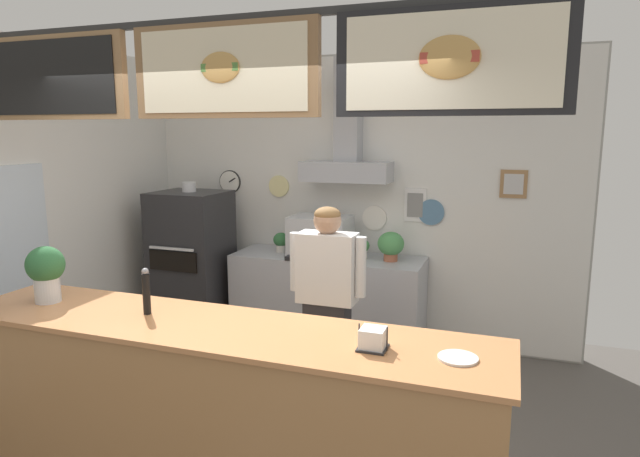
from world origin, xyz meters
TOP-DOWN VIEW (x-y plane):
  - back_wall_assembly at (0.00, 2.31)m, footprint 4.56×2.77m
  - service_counter at (0.00, -0.38)m, footprint 3.29×0.71m
  - back_prep_counter at (-0.15, 2.08)m, footprint 1.92×0.63m
  - pizza_oven at (-1.56, 1.82)m, footprint 0.71×0.69m
  - shop_worker at (0.29, 0.79)m, footprint 0.60×0.22m
  - espresso_machine at (-0.22, 2.05)m, footprint 0.58×0.51m
  - potted_sage at (-0.66, 2.10)m, footprint 0.16×0.16m
  - potted_basil at (0.49, 2.09)m, footprint 0.25×0.25m
  - potted_thyme at (0.20, 2.08)m, footprint 0.15×0.15m
  - napkin_holder at (0.94, -0.41)m, footprint 0.15×0.14m
  - basil_vase at (-1.23, -0.36)m, footprint 0.24×0.24m
  - condiment_plate at (1.36, -0.40)m, footprint 0.19×0.19m
  - pepper_grinder at (-0.47, -0.34)m, footprint 0.05×0.05m

SIDE VIEW (x-z plane):
  - back_prep_counter at x=-0.15m, z-range -0.01..0.92m
  - service_counter at x=0.00m, z-range 0.00..1.07m
  - pizza_oven at x=-1.56m, z-range -0.05..1.60m
  - shop_worker at x=0.29m, z-range 0.06..1.68m
  - potted_thyme at x=0.20m, z-range 0.94..1.14m
  - potted_sage at x=-0.66m, z-range 0.94..1.15m
  - condiment_plate at x=1.36m, z-range 1.08..1.09m
  - potted_basil at x=0.49m, z-range 0.95..1.23m
  - napkin_holder at x=0.94m, z-range 1.06..1.19m
  - espresso_machine at x=-0.22m, z-range 0.93..1.33m
  - pepper_grinder at x=-0.47m, z-range 1.07..1.36m
  - basil_vase at x=-1.23m, z-range 1.09..1.46m
  - back_wall_assembly at x=0.00m, z-range 0.10..3.01m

